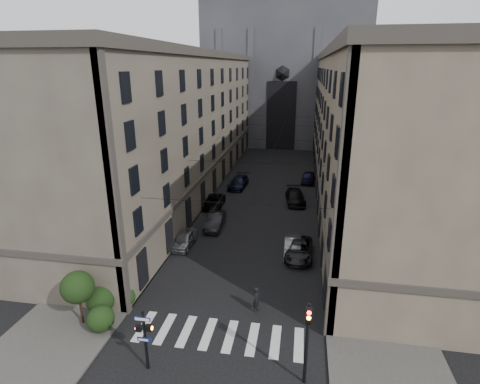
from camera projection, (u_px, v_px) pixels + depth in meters
The scene contains 19 objects.
sidewalk_left at pixel (196, 186), 55.41m from camera, with size 7.00×80.00×0.15m, color #383533.
sidewalk_right at pixel (342, 193), 52.06m from camera, with size 7.00×80.00×0.15m, color #383533.
zebra_crossing at pixel (219, 335), 24.81m from camera, with size 11.00×3.20×0.01m, color beige.
building_left at pixel (173, 122), 52.91m from camera, with size 13.60×60.60×18.85m.
building_right at pixel (371, 127), 48.62m from camera, with size 13.60×60.60×18.85m.
gothic_tower at pixel (286, 62), 84.43m from camera, with size 35.00×23.00×58.00m.
pedestrian_signal_left at pixel (145, 336), 21.36m from camera, with size 1.02×0.38×4.00m.
traffic_light_right at pixel (307, 335), 19.99m from camera, with size 0.34×0.50×5.20m.
shrub_cluster at pixel (95, 299), 25.63m from camera, with size 3.90×4.40×3.90m.
tram_wires at pixel (267, 141), 51.09m from camera, with size 14.00×60.00×0.43m.
car_left_near at pixel (184, 239), 36.81m from camera, with size 1.74×4.32×1.47m, color gray.
car_left_midnear at pixel (215, 221), 41.05m from camera, with size 1.68×4.83×1.59m, color black.
car_left_midfar at pixel (214, 201), 47.20m from camera, with size 2.28×4.94×1.37m, color black.
car_left_far at pixel (238, 182), 54.66m from camera, with size 2.24×5.52×1.60m, color black.
car_right_near at pixel (293, 246), 35.36m from camera, with size 1.55×4.44×1.46m, color slate.
car_right_midnear at pixel (299, 249), 34.76m from camera, with size 2.47×5.35×1.49m, color black.
car_right_midfar at pixel (295, 197), 48.52m from camera, with size 2.28×5.61×1.63m, color black.
car_right_far at pixel (308, 177), 56.98m from camera, with size 1.88×4.68×1.59m, color black.
pedestrian at pixel (257, 299), 26.97m from camera, with size 0.71×0.46×1.93m, color black.
Camera 1 is at (4.82, -14.93, 16.95)m, focal length 28.00 mm.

